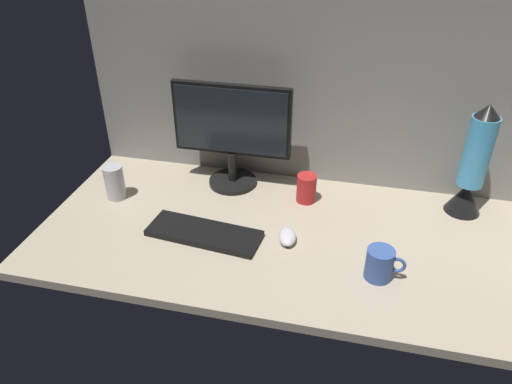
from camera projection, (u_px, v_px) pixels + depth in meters
The scene contains 9 objects.
ground_plane at pixel (312, 237), 159.13cm from camera, with size 180.00×80.00×3.00cm, color tan.
cubicle_wall_back at pixel (332, 93), 170.77cm from camera, with size 180.00×5.00×69.11cm.
monitor at pixel (232, 131), 173.80cm from camera, with size 43.11×18.00×39.16cm.
keyboard at pixel (204, 233), 156.61cm from camera, with size 37.00×13.00×2.00cm, color black.
mouse at pixel (287, 236), 154.06cm from camera, with size 5.60×9.60×3.40cm, color silver.
mug_ceramic_blue at pixel (380, 264), 137.95cm from camera, with size 11.44×8.00×9.75cm.
mug_red_plastic at pixel (306, 188), 172.18cm from camera, with size 7.01×7.01×10.31cm.
mug_steel at pixel (115, 182), 173.36cm from camera, with size 6.99×6.99×12.72cm.
lava_lamp at pixel (473, 169), 160.44cm from camera, with size 12.16×12.16×39.79cm.
Camera 1 is at (10.19, -127.58, 96.02)cm, focal length 33.86 mm.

